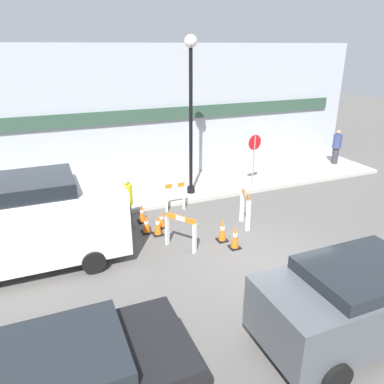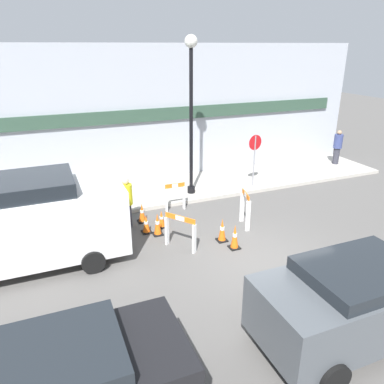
% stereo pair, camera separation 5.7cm
% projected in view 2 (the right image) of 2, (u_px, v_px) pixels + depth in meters
% --- Properties ---
extents(ground_plane, '(60.00, 60.00, 0.00)m').
position_uv_depth(ground_plane, '(262.00, 265.00, 9.89)').
color(ground_plane, '#565451').
extents(sidewalk_slab, '(18.00, 2.95, 0.13)m').
position_uv_depth(sidewalk_slab, '(181.00, 188.00, 15.01)').
color(sidewalk_slab, '#ADA89E').
rests_on(sidewalk_slab, ground_plane).
extents(storefront_facade, '(18.00, 0.22, 5.50)m').
position_uv_depth(storefront_facade, '(167.00, 115.00, 15.36)').
color(storefront_facade, '#A3A8B2').
rests_on(storefront_facade, ground_plane).
extents(streetlamp_post, '(0.44, 0.44, 5.62)m').
position_uv_depth(streetlamp_post, '(191.00, 97.00, 13.06)').
color(streetlamp_post, black).
rests_on(streetlamp_post, sidewalk_slab).
extents(stop_sign, '(0.60, 0.11, 2.08)m').
position_uv_depth(stop_sign, '(255.00, 152.00, 14.57)').
color(stop_sign, gray).
rests_on(stop_sign, sidewalk_slab).
extents(barricade_0, '(0.71, 0.14, 1.00)m').
position_uv_depth(barricade_0, '(175.00, 196.00, 12.98)').
color(barricade_0, white).
rests_on(barricade_0, ground_plane).
extents(barricade_1, '(0.68, 0.87, 1.02)m').
position_uv_depth(barricade_1, '(180.00, 231.00, 10.49)').
color(barricade_1, white).
rests_on(barricade_1, ground_plane).
extents(barricade_2, '(0.31, 0.76, 1.15)m').
position_uv_depth(barricade_2, '(245.00, 208.00, 11.81)').
color(barricade_2, white).
rests_on(barricade_2, ground_plane).
extents(traffic_cone_0, '(0.30, 0.30, 0.56)m').
position_uv_depth(traffic_cone_0, '(162.00, 219.00, 11.85)').
color(traffic_cone_0, black).
rests_on(traffic_cone_0, ground_plane).
extents(traffic_cone_1, '(0.30, 0.30, 0.66)m').
position_uv_depth(traffic_cone_1, '(142.00, 213.00, 12.18)').
color(traffic_cone_1, black).
rests_on(traffic_cone_1, ground_plane).
extents(traffic_cone_2, '(0.30, 0.30, 0.73)m').
position_uv_depth(traffic_cone_2, '(235.00, 237.00, 10.58)').
color(traffic_cone_2, black).
rests_on(traffic_cone_2, ground_plane).
extents(traffic_cone_3, '(0.30, 0.30, 0.71)m').
position_uv_depth(traffic_cone_3, '(158.00, 224.00, 11.35)').
color(traffic_cone_3, black).
rests_on(traffic_cone_3, ground_plane).
extents(traffic_cone_4, '(0.30, 0.30, 0.59)m').
position_uv_depth(traffic_cone_4, '(146.00, 224.00, 11.49)').
color(traffic_cone_4, black).
rests_on(traffic_cone_4, ground_plane).
extents(traffic_cone_5, '(0.30, 0.30, 0.71)m').
position_uv_depth(traffic_cone_5, '(222.00, 230.00, 10.99)').
color(traffic_cone_5, black).
rests_on(traffic_cone_5, ground_plane).
extents(person_worker, '(0.52, 0.52, 1.66)m').
position_uv_depth(person_worker, '(126.00, 201.00, 11.67)').
color(person_worker, '#33333D').
rests_on(person_worker, ground_plane).
extents(person_pedestrian, '(0.54, 0.54, 1.60)m').
position_uv_depth(person_pedestrian, '(338.00, 146.00, 17.56)').
color(person_pedestrian, '#33333D').
rests_on(person_pedestrian, sidewalk_slab).
extents(parked_car_1, '(3.99, 1.93, 1.66)m').
position_uv_depth(parked_car_1, '(357.00, 298.00, 7.11)').
color(parked_car_1, '#4C5156').
rests_on(parked_car_1, ground_plane).
extents(work_van, '(5.34, 2.15, 2.41)m').
position_uv_depth(work_van, '(16.00, 221.00, 9.36)').
color(work_van, white).
rests_on(work_van, ground_plane).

